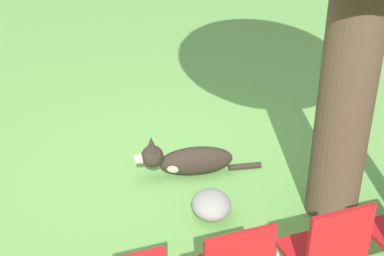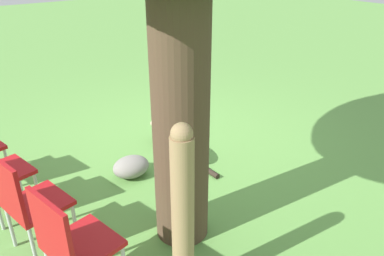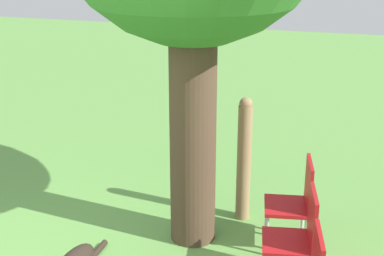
{
  "view_description": "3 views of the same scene",
  "coord_description": "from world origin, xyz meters",
  "views": [
    {
      "loc": [
        4.38,
        -0.59,
        2.79
      ],
      "look_at": [
        -0.14,
        0.07,
        0.43
      ],
      "focal_mm": 50.0,
      "sensor_mm": 36.0,
      "label": 1
    },
    {
      "loc": [
        2.24,
        3.29,
        2.25
      ],
      "look_at": [
        -0.11,
        0.16,
        0.36
      ],
      "focal_mm": 35.0,
      "sensor_mm": 36.0,
      "label": 2
    },
    {
      "loc": [
        2.26,
        -3.36,
        2.83
      ],
      "look_at": [
        0.7,
        1.3,
        1.12
      ],
      "focal_mm": 50.0,
      "sensor_mm": 36.0,
      "label": 3
    }
  ],
  "objects": [
    {
      "name": "red_chair_2",
      "position": [
        1.86,
        0.65,
        0.52
      ],
      "size": [
        0.5,
        0.52,
        0.91
      ],
      "rotation": [
        0.0,
        0.0,
        3.34
      ],
      "color": "#B21419",
      "rests_on": "ground_plane"
    },
    {
      "name": "red_chair_3",
      "position": [
        1.75,
        1.3,
        0.52
      ],
      "size": [
        0.5,
        0.52,
        0.91
      ],
      "rotation": [
        0.0,
        0.0,
        3.34
      ],
      "color": "#B21419",
      "rests_on": "ground_plane"
    },
    {
      "name": "fence_post",
      "position": [
        1.14,
        1.72,
        0.69
      ],
      "size": [
        0.15,
        0.15,
        1.36
      ],
      "color": "#937551",
      "rests_on": "ground_plane"
    }
  ]
}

